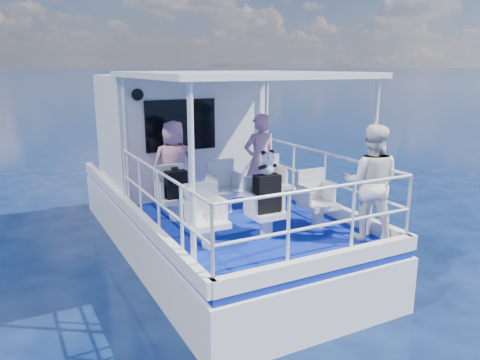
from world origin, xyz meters
name	(u,v)px	position (x,y,z in m)	size (l,w,h in m)	color
ground	(232,266)	(0.00, 0.00, 0.00)	(2000.00, 2000.00, 0.00)	#061033
hull	(208,247)	(0.00, 1.00, 0.00)	(3.00, 7.00, 1.60)	white
deck	(207,203)	(0.00, 1.00, 0.85)	(2.90, 6.90, 0.10)	#0B1E97
cabin	(180,131)	(0.00, 2.30, 2.00)	(2.85, 2.00, 2.20)	white
canopy	(237,75)	(0.00, -0.20, 3.14)	(3.00, 3.20, 0.08)	white
canopy_posts	(239,151)	(0.00, -0.25, 2.00)	(2.77, 2.97, 2.20)	white
railings	(249,194)	(0.00, -0.58, 1.40)	(2.84, 3.59, 1.00)	white
seat_port_fwd	(175,208)	(-0.90, 0.20, 1.09)	(0.48, 0.46, 0.38)	white
seat_center_fwd	(226,201)	(0.00, 0.20, 1.09)	(0.48, 0.46, 0.38)	white
seat_stbd_fwd	(273,194)	(0.90, 0.20, 1.09)	(0.48, 0.46, 0.38)	white
seat_port_aft	(208,234)	(-0.90, -1.10, 1.09)	(0.48, 0.46, 0.38)	white
seat_center_aft	(266,224)	(0.00, -1.10, 1.09)	(0.48, 0.46, 0.38)	white
seat_stbd_aft	(318,215)	(0.90, -1.10, 1.09)	(0.48, 0.46, 0.38)	white
passenger_port_fwd	(174,165)	(-0.68, 0.78, 1.65)	(0.56, 0.40, 1.50)	pink
passenger_stbd_fwd	(260,161)	(0.62, 0.17, 1.70)	(0.59, 0.38, 1.61)	pink
passenger_stbd_aft	(371,183)	(1.23, -1.81, 1.70)	(0.78, 0.61, 1.61)	white
backpack_port	(176,184)	(-0.89, 0.14, 1.49)	(0.32, 0.18, 0.43)	black
backpack_center	(267,194)	(-0.02, -1.14, 1.54)	(0.35, 0.20, 0.53)	black
compact_camera	(174,169)	(-0.90, 0.15, 1.74)	(0.10, 0.06, 0.06)	black
panda	(267,163)	(-0.02, -1.13, 1.98)	(0.22, 0.18, 0.34)	white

